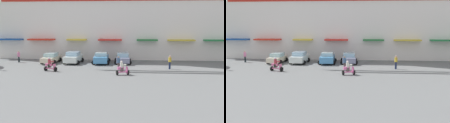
# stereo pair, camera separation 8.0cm
# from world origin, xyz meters

# --- Properties ---
(ground_plane) EXTENTS (128.00, 128.00, 0.00)m
(ground_plane) POSITION_xyz_m (0.00, 13.00, 0.00)
(ground_plane) COLOR slate
(parked_car_0) EXTENTS (2.30, 4.19, 1.39)m
(parked_car_0) POSITION_xyz_m (-7.98, 26.20, 0.71)
(parked_car_0) COLOR beige
(parked_car_0) RESTS_ON ground
(parked_car_1) EXTENTS (2.46, 4.13, 1.59)m
(parked_car_1) POSITION_xyz_m (-4.88, 26.26, 0.79)
(parked_car_1) COLOR silver
(parked_car_1) RESTS_ON ground
(parked_car_2) EXTENTS (2.52, 4.07, 1.51)m
(parked_car_2) POSITION_xyz_m (-1.01, 26.22, 0.77)
(parked_car_2) COLOR #4589C1
(parked_car_2) RESTS_ON ground
(parked_car_3) EXTENTS (2.49, 4.28, 1.45)m
(parked_car_3) POSITION_xyz_m (1.89, 26.72, 0.73)
(parked_car_3) COLOR gray
(parked_car_3) RESTS_ON ground
(scooter_rider_1) EXTENTS (1.44, 0.95, 1.52)m
(scooter_rider_1) POSITION_xyz_m (2.21, 18.54, 0.64)
(scooter_rider_1) COLOR black
(scooter_rider_1) RESTS_ON ground
(scooter_rider_4) EXTENTS (1.58, 0.96, 1.60)m
(scooter_rider_4) POSITION_xyz_m (-6.06, 20.03, 0.66)
(scooter_rider_4) COLOR black
(scooter_rider_4) RESTS_ON ground
(pedestrian_0) EXTENTS (0.38, 0.38, 1.62)m
(pedestrian_0) POSITION_xyz_m (7.65, 22.55, 0.93)
(pedestrian_0) COLOR #182241
(pedestrian_0) RESTS_ON ground
(pedestrian_1) EXTENTS (0.48, 0.48, 1.63)m
(pedestrian_1) POSITION_xyz_m (-12.65, 26.32, 0.92)
(pedestrian_1) COLOR black
(pedestrian_1) RESTS_ON ground
(pedestrian_2) EXTENTS (0.54, 0.54, 1.60)m
(pedestrian_2) POSITION_xyz_m (1.60, 21.79, 0.90)
(pedestrian_2) COLOR #524547
(pedestrian_2) RESTS_ON ground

